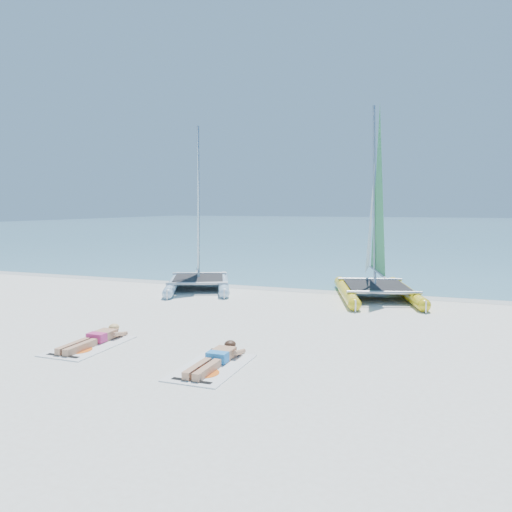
% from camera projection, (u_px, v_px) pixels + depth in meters
% --- Properties ---
extents(ground, '(140.00, 140.00, 0.00)m').
position_uv_depth(ground, '(259.00, 327.00, 11.60)').
color(ground, white).
rests_on(ground, ground).
extents(sea, '(140.00, 115.00, 0.01)m').
position_uv_depth(sea, '(411.00, 226.00, 70.40)').
color(sea, '#71ABBD').
rests_on(sea, ground).
extents(wet_sand_strip, '(140.00, 1.40, 0.01)m').
position_uv_depth(wet_sand_strip, '(314.00, 289.00, 16.73)').
color(wet_sand_strip, silver).
rests_on(wet_sand_strip, ground).
extents(catamaran_blue, '(3.61, 4.71, 5.80)m').
position_uv_depth(catamaran_blue, '(198.00, 238.00, 16.86)').
color(catamaran_blue, '#B3DAEC').
rests_on(catamaran_blue, ground).
extents(catamaran_yellow, '(3.36, 4.99, 6.19)m').
position_uv_depth(catamaran_yellow, '(375.00, 233.00, 15.51)').
color(catamaran_yellow, yellow).
rests_on(catamaran_yellow, ground).
extents(towel_a, '(1.00, 1.85, 0.02)m').
position_uv_depth(towel_a, '(89.00, 346.00, 9.96)').
color(towel_a, white).
rests_on(towel_a, ground).
extents(sunbather_a, '(0.37, 1.73, 0.26)m').
position_uv_depth(sunbather_a, '(95.00, 338.00, 10.13)').
color(sunbather_a, tan).
rests_on(sunbather_a, towel_a).
extents(towel_b, '(1.00, 1.85, 0.02)m').
position_uv_depth(towel_b, '(212.00, 367.00, 8.64)').
color(towel_b, white).
rests_on(towel_b, ground).
extents(sunbather_b, '(0.37, 1.73, 0.26)m').
position_uv_depth(sunbather_b, '(216.00, 358.00, 8.81)').
color(sunbather_b, tan).
rests_on(sunbather_b, towel_b).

